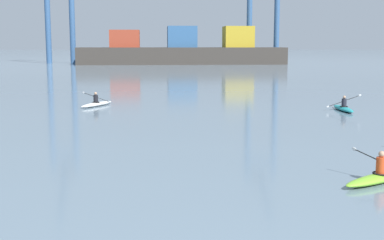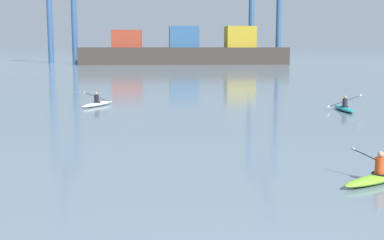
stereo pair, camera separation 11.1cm
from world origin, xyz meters
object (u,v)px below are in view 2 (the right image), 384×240
Objects in this scene: kayak_teal at (344,108)px; kayak_white at (97,104)px; container_barge at (185,51)px; kayak_lime at (381,176)px.

kayak_white is at bearing 167.12° from kayak_teal.
container_barge is at bearing 82.19° from kayak_white.
kayak_lime is 22.75m from kayak_white.
kayak_lime is (0.62, -93.39, -2.54)m from container_barge.
container_barge reaches higher than kayak_lime.
kayak_white is (-10.05, -73.29, -2.54)m from container_barge.
kayak_lime is at bearing -62.04° from kayak_white.
container_barge is 13.07× the size of kayak_white.
kayak_lime is 0.98× the size of kayak_white.
kayak_lime is at bearing -106.77° from kayak_teal.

